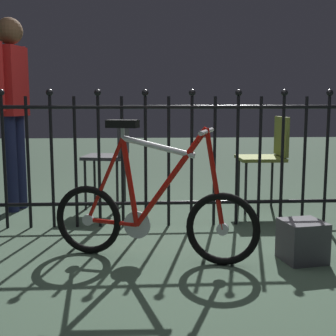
# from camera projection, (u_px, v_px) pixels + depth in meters

# --- Properties ---
(ground_plane) EXTENTS (20.00, 20.00, 0.00)m
(ground_plane) POSITION_uv_depth(u_px,v_px,m) (187.00, 253.00, 3.08)
(ground_plane) COLOR #384D3D
(iron_fence) EXTENTS (4.33, 0.07, 1.16)m
(iron_fence) POSITION_uv_depth(u_px,v_px,m) (168.00, 155.00, 3.69)
(iron_fence) COLOR black
(iron_fence) RESTS_ON ground
(bicycle) EXTENTS (1.31, 0.53, 0.90)m
(bicycle) POSITION_uv_depth(u_px,v_px,m) (152.00, 213.00, 2.93)
(bicycle) COLOR black
(bicycle) RESTS_ON ground
(chair_charcoal) EXTENTS (0.45, 0.45, 0.83)m
(chair_charcoal) POSITION_uv_depth(u_px,v_px,m) (112.00, 153.00, 4.37)
(chair_charcoal) COLOR black
(chair_charcoal) RESTS_ON ground
(chair_olive) EXTENTS (0.42, 0.41, 0.87)m
(chair_olive) POSITION_uv_depth(u_px,v_px,m) (269.00, 152.00, 4.24)
(chair_olive) COLOR black
(chair_olive) RESTS_ON ground
(person_visitor) EXTENTS (0.25, 0.46, 1.75)m
(person_visitor) POSITION_uv_depth(u_px,v_px,m) (12.00, 96.00, 4.18)
(person_visitor) COLOR #191E3F
(person_visitor) RESTS_ON ground
(display_crate) EXTENTS (0.29, 0.29, 0.26)m
(display_crate) POSITION_uv_depth(u_px,v_px,m) (302.00, 241.00, 2.92)
(display_crate) COLOR #4C4C51
(display_crate) RESTS_ON ground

